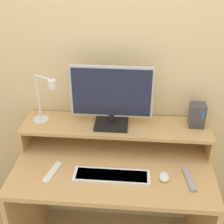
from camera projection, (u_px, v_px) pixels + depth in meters
wall_back at (118, 67)px, 1.92m from camera, size 6.00×0.05×2.50m
desk at (113, 193)px, 1.96m from camera, size 1.16×0.64×0.78m
monitor_shelf at (116, 128)px, 1.94m from camera, size 1.16×0.27×0.16m
monitor at (111, 96)px, 1.83m from camera, size 0.49×0.18×0.38m
desk_lamp at (45, 100)px, 1.87m from camera, size 0.19×0.13×0.31m
router_dock at (197, 115)px, 1.88m from camera, size 0.09×0.09×0.15m
keyboard at (111, 176)px, 1.74m from camera, size 0.43×0.12×0.02m
mouse at (164, 176)px, 1.73m from camera, size 0.06×0.09×0.03m
remote_control at (52, 173)px, 1.77m from camera, size 0.08×0.19×0.02m
remote_secondary at (189, 179)px, 1.72m from camera, size 0.06×0.19×0.02m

